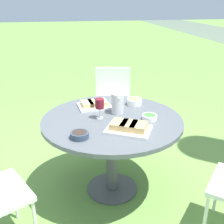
{
  "coord_description": "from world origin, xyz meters",
  "views": [
    {
      "loc": [
        2.17,
        -0.41,
        1.71
      ],
      "look_at": [
        0.0,
        0.0,
        0.8
      ],
      "focal_mm": 45.0,
      "sensor_mm": 36.0,
      "label": 1
    }
  ],
  "objects_px": {
    "chair_far_back": "(113,98)",
    "wine_glass": "(100,104)",
    "dining_table": "(112,130)",
    "water_pitcher": "(117,103)"
  },
  "relations": [
    {
      "from": "chair_far_back",
      "to": "wine_glass",
      "type": "height_order",
      "value": "wine_glass"
    },
    {
      "from": "dining_table",
      "to": "chair_far_back",
      "type": "distance_m",
      "value": 1.14
    },
    {
      "from": "dining_table",
      "to": "wine_glass",
      "type": "bearing_deg",
      "value": -103.58
    },
    {
      "from": "chair_far_back",
      "to": "water_pitcher",
      "type": "xyz_separation_m",
      "value": [
        1.0,
        -0.15,
        0.31
      ]
    },
    {
      "from": "dining_table",
      "to": "water_pitcher",
      "type": "xyz_separation_m",
      "value": [
        -0.11,
        0.07,
        0.2
      ]
    },
    {
      "from": "dining_table",
      "to": "chair_far_back",
      "type": "bearing_deg",
      "value": 168.81
    },
    {
      "from": "dining_table",
      "to": "water_pitcher",
      "type": "relative_size",
      "value": 6.52
    },
    {
      "from": "chair_far_back",
      "to": "water_pitcher",
      "type": "relative_size",
      "value": 4.77
    },
    {
      "from": "chair_far_back",
      "to": "wine_glass",
      "type": "bearing_deg",
      "value": -16.54
    },
    {
      "from": "chair_far_back",
      "to": "water_pitcher",
      "type": "height_order",
      "value": "water_pitcher"
    }
  ]
}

